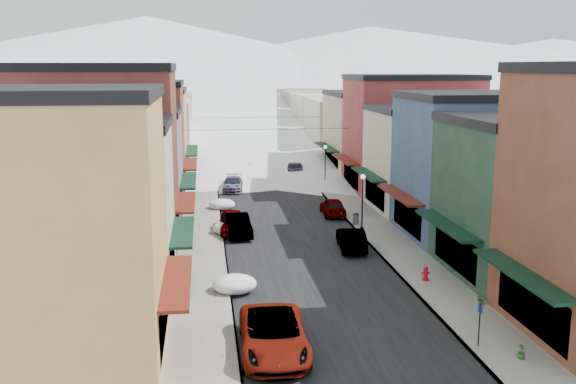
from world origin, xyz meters
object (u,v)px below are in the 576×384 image
object	(u,v)px
car_silver_sedan	(232,222)
car_green_sedan	(351,239)
car_dark_hatch	(238,225)
trash_can	(356,219)
fire_hydrant	(426,274)
car_white_suv	(273,335)
streetlamp_near	(363,195)

from	to	relation	value
car_silver_sedan	car_green_sedan	size ratio (longest dim) A/B	1.03
car_dark_hatch	trash_can	bearing A→B (deg)	5.30
car_silver_sedan	fire_hydrant	distance (m)	16.70
car_silver_sedan	car_green_sedan	xyz separation A→B (m)	(7.80, -5.77, -0.05)
car_silver_sedan	car_dark_hatch	distance (m)	1.06
car_dark_hatch	car_white_suv	bearing A→B (deg)	-93.25
fire_hydrant	streetlamp_near	world-z (taller)	streetlamp_near
car_dark_hatch	trash_can	xyz separation A→B (m)	(9.30, 1.61, -0.20)
car_green_sedan	car_white_suv	bearing A→B (deg)	70.38
car_white_suv	trash_can	distance (m)	23.39
trash_can	fire_hydrant	bearing A→B (deg)	-86.36
car_green_sedan	streetlamp_near	xyz separation A→B (m)	(2.00, 5.05, 2.02)
car_dark_hatch	trash_can	world-z (taller)	car_dark_hatch
car_white_suv	trash_can	size ratio (longest dim) A/B	7.21
car_white_suv	car_dark_hatch	xyz separation A→B (m)	(-0.45, 20.04, -0.08)
car_silver_sedan	car_dark_hatch	world-z (taller)	car_silver_sedan
car_white_suv	car_silver_sedan	size ratio (longest dim) A/B	1.29
car_green_sedan	fire_hydrant	size ratio (longest dim) A/B	5.54
car_green_sedan	streetlamp_near	world-z (taller)	streetlamp_near
car_green_sedan	fire_hydrant	bearing A→B (deg)	115.64
car_dark_hatch	trash_can	distance (m)	9.44
car_green_sedan	streetlamp_near	size ratio (longest dim) A/B	1.11
car_silver_sedan	streetlamp_near	size ratio (longest dim) A/B	1.14
car_white_suv	car_silver_sedan	xyz separation A→B (m)	(-0.80, 21.04, -0.05)
car_silver_sedan	trash_can	xyz separation A→B (m)	(9.65, 0.61, -0.23)
car_white_suv	car_silver_sedan	bearing A→B (deg)	93.98
trash_can	car_green_sedan	bearing A→B (deg)	-106.14
car_silver_sedan	fire_hydrant	xyz separation A→B (m)	(10.51, -12.98, -0.28)
car_white_suv	car_dark_hatch	world-z (taller)	car_white_suv
car_silver_sedan	trash_can	size ratio (longest dim) A/B	5.57
car_green_sedan	fire_hydrant	world-z (taller)	car_green_sedan
fire_hydrant	streetlamp_near	xyz separation A→B (m)	(-0.71, 12.25, 2.25)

